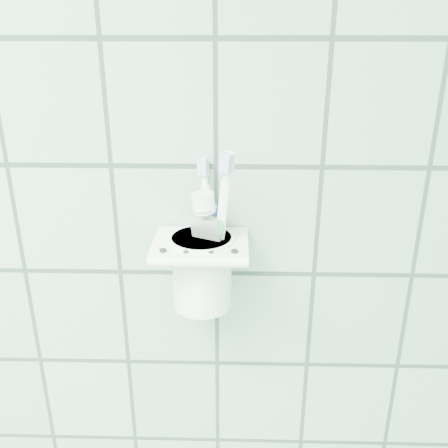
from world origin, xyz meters
name	(u,v)px	position (x,y,z in m)	size (l,w,h in m)	color
holder_bracket	(201,246)	(0.64, 1.15, 1.31)	(0.12, 0.10, 0.04)	white
cup	(202,268)	(0.65, 1.16, 1.28)	(0.08, 0.08, 0.10)	white
toothbrush_pink	(212,235)	(0.66, 1.15, 1.33)	(0.02, 0.05, 0.18)	white
toothbrush_blue	(200,216)	(0.64, 1.17, 1.35)	(0.03, 0.07, 0.22)	white
toothbrush_orange	(212,226)	(0.66, 1.16, 1.34)	(0.03, 0.03, 0.20)	white
toothpaste_tube	(216,239)	(0.66, 1.16, 1.32)	(0.05, 0.04, 0.15)	silver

